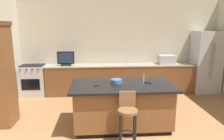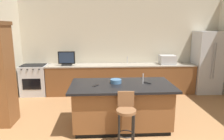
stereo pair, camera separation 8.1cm
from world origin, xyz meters
TOP-DOWN VIEW (x-y plane):
  - wall_back at (0.00, 4.51)m, footprint 6.79×0.12m
  - counter_back at (-0.02, 4.13)m, footprint 4.59×0.62m
  - kitchen_island at (-0.25, 1.89)m, footprint 2.08×1.12m
  - refrigerator at (2.68, 4.09)m, footprint 0.81×0.73m
  - range_oven at (-2.71, 4.13)m, footprint 0.76×0.63m
  - microwave at (1.42, 4.13)m, footprint 0.48×0.36m
  - tv_monitor at (-1.69, 4.08)m, footprint 0.50×0.16m
  - sink_faucet_back at (0.17, 4.23)m, footprint 0.02×0.02m
  - sink_faucet_island at (0.19, 1.89)m, footprint 0.02×0.02m
  - bar_stool_center at (-0.24, 1.17)m, footprint 0.34×0.35m
  - fruit_bowl at (-0.36, 1.99)m, footprint 0.23×0.23m
  - cell_phone at (-0.78, 1.83)m, footprint 0.13×0.17m
  - tv_remote at (0.30, 1.95)m, footprint 0.15×0.15m

SIDE VIEW (x-z plane):
  - counter_back at x=-0.02m, z-range 0.00..0.92m
  - range_oven at x=-2.71m, z-range 0.00..0.94m
  - kitchen_island at x=-0.25m, z-range 0.01..0.94m
  - bar_stool_center at x=-0.24m, z-range 0.10..1.07m
  - cell_phone at x=-0.78m, z-range 0.93..0.93m
  - tv_remote at x=0.30m, z-range 0.93..0.95m
  - fruit_bowl at x=-0.36m, z-range 0.93..1.01m
  - refrigerator at x=2.68m, z-range 0.00..1.94m
  - sink_faucet_island at x=0.19m, z-range 0.93..1.15m
  - sink_faucet_back at x=0.17m, z-range 0.92..1.16m
  - microwave at x=1.42m, z-range 0.92..1.20m
  - tv_monitor at x=-1.69m, z-range 0.90..1.33m
  - wall_back at x=0.00m, z-range 0.00..2.93m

